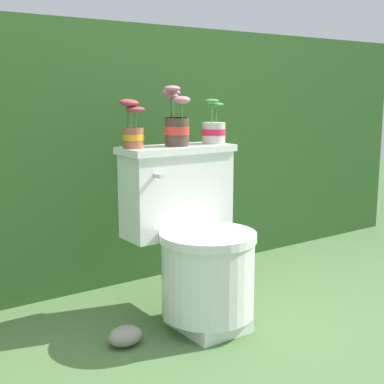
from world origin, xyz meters
The scene contains 7 objects.
ground_plane centered at (0.00, 0.00, 0.00)m, with size 12.00×12.00×0.00m, color #4C703D.
hedge_backdrop centered at (0.00, 1.07, 0.67)m, with size 4.23×0.82×1.35m.
toilet centered at (-0.01, 0.06, 0.36)m, with size 0.52×0.55×0.77m.
potted_plant_left centered at (-0.22, 0.21, 0.85)m, with size 0.11×0.09×0.21m.
potted_plant_midleft centered at (-0.01, 0.19, 0.87)m, with size 0.11×0.14×0.26m.
potted_plant_middle centered at (0.19, 0.19, 0.84)m, with size 0.13×0.11×0.20m.
garden_stone centered at (-0.38, 0.02, 0.04)m, with size 0.14×0.11×0.08m.
Camera 1 is at (-1.31, -1.77, 1.00)m, focal length 50.00 mm.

